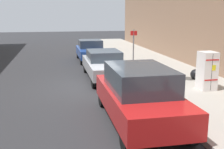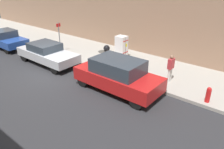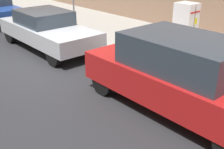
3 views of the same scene
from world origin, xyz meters
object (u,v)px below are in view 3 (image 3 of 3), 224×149
(discarded_refrigerator, at_px, (185,25))
(parked_suv_red, at_px, (181,74))
(trash_bag, at_px, (156,29))
(street_sign_post, at_px, (73,2))
(parked_sedan_silver, at_px, (47,29))

(discarded_refrigerator, distance_m, parked_suv_red, 4.49)
(trash_bag, bearing_deg, street_sign_post, -46.90)
(trash_bag, bearing_deg, discarded_refrigerator, 76.16)
(street_sign_post, distance_m, parked_suv_red, 7.06)
(discarded_refrigerator, bearing_deg, parked_sedan_silver, -43.41)
(street_sign_post, xyz_separation_m, trash_bag, (-2.39, 2.55, -1.04))
(discarded_refrigerator, xyz_separation_m, parked_sedan_silver, (3.70, -3.50, -0.21))
(parked_suv_red, bearing_deg, parked_sedan_silver, -90.00)
(street_sign_post, bearing_deg, discarded_refrigerator, 114.70)
(discarded_refrigerator, height_order, parked_sedan_silver, discarded_refrigerator)
(street_sign_post, distance_m, trash_bag, 3.65)
(discarded_refrigerator, height_order, trash_bag, discarded_refrigerator)
(parked_sedan_silver, relative_size, parked_suv_red, 1.01)
(trash_bag, distance_m, parked_suv_red, 5.95)
(street_sign_post, height_order, trash_bag, street_sign_post)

